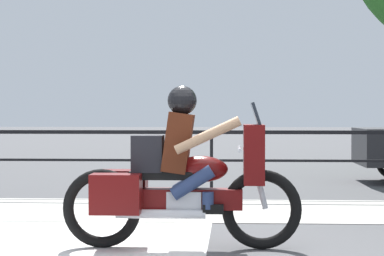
# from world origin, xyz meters

# --- Properties ---
(sidewalk_band) EXTENTS (44.00, 2.40, 0.01)m
(sidewalk_band) POSITION_xyz_m (0.00, 3.40, 0.01)
(sidewalk_band) COLOR #B7B2A8
(sidewalk_band) RESTS_ON ground
(fence_railing) EXTENTS (36.00, 0.05, 1.06)m
(fence_railing) POSITION_xyz_m (0.00, 5.00, 0.84)
(fence_railing) COLOR black
(fence_railing) RESTS_ON ground
(motorcycle) EXTENTS (2.37, 0.76, 1.61)m
(motorcycle) POSITION_xyz_m (-0.20, 0.53, 0.70)
(motorcycle) COLOR black
(motorcycle) RESTS_ON ground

